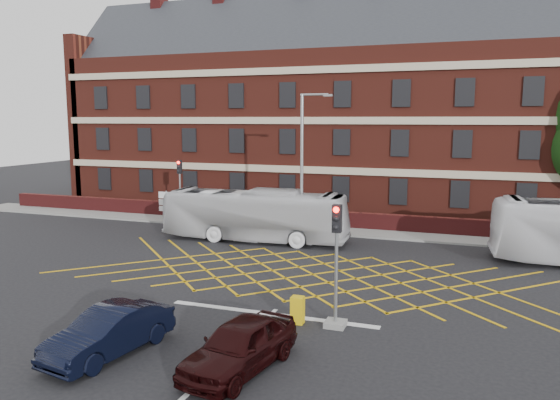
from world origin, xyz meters
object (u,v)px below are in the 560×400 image
(traffic_light_near, at_px, (336,277))
(traffic_light_far, at_px, (180,196))
(car_navy, at_px, (109,332))
(direction_signs, at_px, (166,203))
(bus_left, at_px, (255,215))
(car_maroon, at_px, (240,345))
(utility_cabinet, at_px, (297,310))
(street_lamp, at_px, (303,193))

(traffic_light_near, relative_size, traffic_light_far, 1.00)
(car_navy, relative_size, traffic_light_near, 1.01)
(traffic_light_near, relative_size, direction_signs, 1.94)
(bus_left, xyz_separation_m, car_maroon, (5.92, -15.68, -0.79))
(traffic_light_far, bearing_deg, car_maroon, -56.20)
(car_maroon, bearing_deg, bus_left, 121.43)
(direction_signs, bearing_deg, traffic_light_far, 51.82)
(utility_cabinet, bearing_deg, bus_left, 118.58)
(traffic_light_far, bearing_deg, car_navy, -65.71)
(traffic_light_far, relative_size, direction_signs, 1.94)
(traffic_light_near, bearing_deg, utility_cabinet, -174.17)
(car_maroon, distance_m, direction_signs, 23.54)
(traffic_light_near, distance_m, street_lamp, 13.14)
(bus_left, height_order, car_navy, bus_left)
(bus_left, distance_m, traffic_light_far, 8.42)
(car_navy, bearing_deg, traffic_light_far, 124.40)
(bus_left, bearing_deg, traffic_light_far, 58.48)
(traffic_light_far, bearing_deg, direction_signs, -128.18)
(traffic_light_far, height_order, street_lamp, street_lamp)
(car_navy, xyz_separation_m, utility_cabinet, (4.61, 4.34, -0.23))
(bus_left, xyz_separation_m, car_navy, (1.77, -16.05, -0.81))
(car_maroon, relative_size, street_lamp, 0.51)
(car_navy, height_order, utility_cabinet, car_navy)
(car_navy, relative_size, direction_signs, 1.97)
(car_navy, height_order, street_lamp, street_lamp)
(street_lamp, bearing_deg, direction_signs, 165.64)
(direction_signs, xyz_separation_m, utility_cabinet, (14.36, -15.00, -0.89))
(car_maroon, bearing_deg, traffic_light_near, 77.24)
(bus_left, bearing_deg, direction_signs, 65.38)
(car_maroon, relative_size, traffic_light_near, 1.01)
(street_lamp, bearing_deg, traffic_light_far, 160.48)
(car_navy, xyz_separation_m, direction_signs, (-9.75, 19.35, 0.67))
(street_lamp, bearing_deg, bus_left, -168.73)
(car_navy, height_order, direction_signs, direction_signs)
(street_lamp, bearing_deg, car_navy, -93.41)
(utility_cabinet, bearing_deg, traffic_light_near, 5.83)
(car_navy, bearing_deg, street_lamp, 96.70)
(car_maroon, height_order, traffic_light_far, traffic_light_far)
(utility_cabinet, bearing_deg, car_navy, -136.72)
(bus_left, distance_m, utility_cabinet, 13.37)
(car_maroon, xyz_separation_m, traffic_light_far, (-13.26, 19.80, 1.03))
(street_lamp, xyz_separation_m, utility_cabinet, (3.62, -12.25, -2.41))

